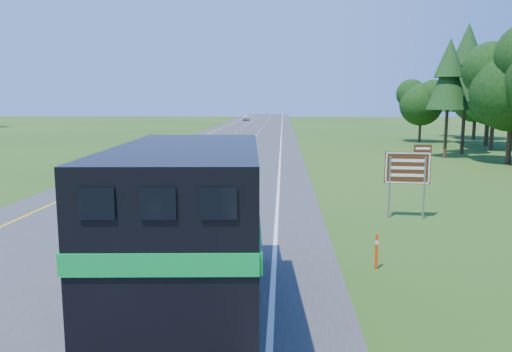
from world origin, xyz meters
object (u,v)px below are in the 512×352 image
object	(u,v)px
exit_sign	(408,171)
far_car	(246,117)
white_suv	(168,152)
horse_truck	(193,226)

from	to	relation	value
exit_sign	far_car	bearing A→B (deg)	104.14
white_suv	exit_sign	distance (m)	23.91
horse_truck	far_car	xyz separation A→B (m)	(-7.41, 114.92, -1.42)
white_suv	horse_truck	bearing A→B (deg)	-75.95
white_suv	far_car	distance (m)	85.68
horse_truck	white_suv	xyz separation A→B (m)	(-7.38, 29.24, -1.36)
horse_truck	exit_sign	xyz separation A→B (m)	(7.35, 10.44, -0.14)
horse_truck	white_suv	size ratio (longest dim) A/B	1.58
horse_truck	white_suv	bearing A→B (deg)	100.46
horse_truck	far_car	size ratio (longest dim) A/B	2.08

